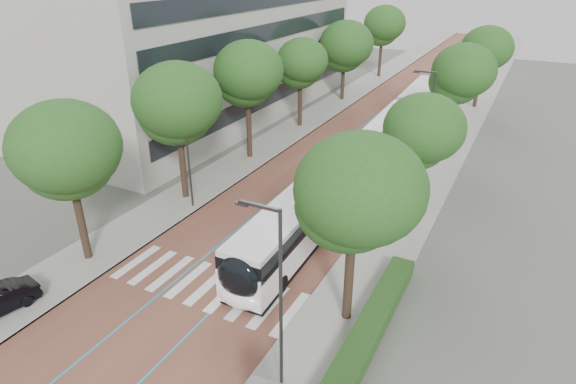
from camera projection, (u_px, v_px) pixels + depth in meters
name	position (u px, v px, depth m)	size (l,w,h in m)	color
ground	(193.00, 295.00, 24.88)	(160.00, 160.00, 0.00)	#51544C
road	(401.00, 107.00, 56.92)	(11.00, 140.00, 0.02)	brown
sidewalk_left	(342.00, 99.00, 59.99)	(4.00, 140.00, 0.12)	gray
sidewalk_right	(467.00, 115.00, 53.80)	(4.00, 140.00, 0.12)	gray
kerb_left	(356.00, 101.00, 59.21)	(0.20, 140.00, 0.14)	gray
kerb_right	(450.00, 113.00, 54.58)	(0.20, 140.00, 0.14)	gray
zebra_crossing	(207.00, 286.00, 25.59)	(10.55, 3.60, 0.01)	silver
lane_line_left	(388.00, 105.00, 57.57)	(0.12, 126.00, 0.01)	teal
lane_line_right	(414.00, 109.00, 56.25)	(0.12, 126.00, 0.01)	teal
office_building	(202.00, 49.00, 52.32)	(18.11, 40.00, 14.00)	#A6A49A
hedge	(360.00, 346.00, 20.90)	(1.20, 14.00, 0.80)	#1A3E15
streetlight_near	(276.00, 287.00, 17.66)	(1.82, 0.20, 8.00)	#303032
streetlight_far	(429.00, 114.00, 37.68)	(1.82, 0.20, 8.00)	#303032
lamp_post_left	(188.00, 152.00, 32.02)	(0.14, 0.14, 8.00)	#303032
trees_left	(292.00, 65.00, 46.07)	(6.43, 60.80, 9.53)	black
trees_right	(447.00, 95.00, 37.17)	(5.74, 47.68, 8.94)	black
lead_bus	(309.00, 211.00, 29.86)	(2.98, 18.45, 3.20)	black
bus_queued_0	(388.00, 135.00, 42.88)	(2.84, 12.46, 3.20)	white
bus_queued_1	(419.00, 101.00, 53.22)	(2.89, 12.47, 3.20)	white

